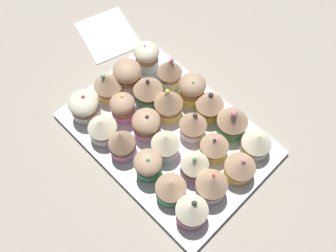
{
  "coord_description": "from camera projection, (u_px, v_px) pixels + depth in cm",
  "views": [
    {
      "loc": [
        -26.45,
        26.29,
        73.88
      ],
      "look_at": [
        0.0,
        0.0,
        4.2
      ],
      "focal_mm": 40.26,
      "sensor_mm": 36.0,
      "label": 1
    }
  ],
  "objects": [
    {
      "name": "cupcake_22",
      "position": [
        103.0,
        128.0,
        0.79
      ],
      "size": [
        6.14,
        6.14,
        6.45
      ],
      "color": "white",
      "rests_on": "baking_tray"
    },
    {
      "name": "cupcake_20",
      "position": [
        148.0,
        165.0,
        0.74
      ],
      "size": [
        5.77,
        5.77,
        6.64
      ],
      "color": "#4C9E6B",
      "rests_on": "baking_tray"
    },
    {
      "name": "cupcake_13",
      "position": [
        195.0,
        165.0,
        0.74
      ],
      "size": [
        5.69,
        5.69,
        7.29
      ],
      "color": "pink",
      "rests_on": "baking_tray"
    },
    {
      "name": "cupcake_0",
      "position": [
        256.0,
        143.0,
        0.77
      ],
      "size": [
        6.18,
        6.18,
        6.39
      ],
      "color": "white",
      "rests_on": "baking_tray"
    },
    {
      "name": "cupcake_9",
      "position": [
        169.0,
        103.0,
        0.8
      ],
      "size": [
        6.23,
        6.23,
        8.27
      ],
      "color": "#EFC651",
      "rests_on": "baking_tray"
    },
    {
      "name": "cupcake_12",
      "position": [
        212.0,
        185.0,
        0.72
      ],
      "size": [
        6.27,
        6.27,
        7.85
      ],
      "color": "white",
      "rests_on": "baking_tray"
    },
    {
      "name": "cupcake_6",
      "position": [
        240.0,
        167.0,
        0.74
      ],
      "size": [
        6.25,
        6.25,
        6.73
      ],
      "color": "#EFC651",
      "rests_on": "baking_tray"
    },
    {
      "name": "cupcake_4",
      "position": [
        170.0,
        71.0,
        0.84
      ],
      "size": [
        5.65,
        5.65,
        8.3
      ],
      "color": "white",
      "rests_on": "baking_tray"
    },
    {
      "name": "cupcake_21",
      "position": [
        122.0,
        143.0,
        0.76
      ],
      "size": [
        5.55,
        5.55,
        8.1
      ],
      "color": "pink",
      "rests_on": "baking_tray"
    },
    {
      "name": "cupcake_1",
      "position": [
        233.0,
        121.0,
        0.78
      ],
      "size": [
        6.59,
        6.59,
        8.33
      ],
      "color": "#4C9E6B",
      "rests_on": "baking_tray"
    },
    {
      "name": "cupcake_14",
      "position": [
        165.0,
        144.0,
        0.76
      ],
      "size": [
        5.97,
        5.97,
        7.02
      ],
      "color": "white",
      "rests_on": "baking_tray"
    },
    {
      "name": "cupcake_7",
      "position": [
        214.0,
        146.0,
        0.77
      ],
      "size": [
        5.91,
        5.91,
        6.45
      ],
      "color": "#EFC651",
      "rests_on": "baking_tray"
    },
    {
      "name": "cupcake_3",
      "position": [
        192.0,
        89.0,
        0.83
      ],
      "size": [
        5.92,
        5.92,
        7.32
      ],
      "color": "#EFC651",
      "rests_on": "baking_tray"
    },
    {
      "name": "cupcake_11",
      "position": [
        128.0,
        75.0,
        0.84
      ],
      "size": [
        6.43,
        6.43,
        7.16
      ],
      "color": "white",
      "rests_on": "baking_tray"
    },
    {
      "name": "cupcake_17",
      "position": [
        108.0,
        85.0,
        0.83
      ],
      "size": [
        6.33,
        6.33,
        7.47
      ],
      "color": "#EFC651",
      "rests_on": "baking_tray"
    },
    {
      "name": "ground_plane",
      "position": [
        168.0,
        138.0,
        0.84
      ],
      "size": [
        180.0,
        180.0,
        3.0
      ],
      "primitive_type": "cube",
      "color": "#B2A899"
    },
    {
      "name": "cupcake_23",
      "position": [
        85.0,
        106.0,
        0.81
      ],
      "size": [
        6.54,
        6.54,
        6.57
      ],
      "color": "white",
      "rests_on": "baking_tray"
    },
    {
      "name": "cupcake_18",
      "position": [
        192.0,
        210.0,
        0.7
      ],
      "size": [
        6.24,
        6.24,
        7.41
      ],
      "color": "pink",
      "rests_on": "baking_tray"
    },
    {
      "name": "baking_tray",
      "position": [
        168.0,
        134.0,
        0.82
      ],
      "size": [
        42.8,
        29.98,
        1.2
      ],
      "color": "silver",
      "rests_on": "ground_plane"
    },
    {
      "name": "cupcake_16",
      "position": [
        123.0,
        107.0,
        0.81
      ],
      "size": [
        5.41,
        5.41,
        6.73
      ],
      "color": "pink",
      "rests_on": "baking_tray"
    },
    {
      "name": "cupcake_8",
      "position": [
        193.0,
        125.0,
        0.79
      ],
      "size": [
        5.89,
        5.89,
        7.13
      ],
      "color": "white",
      "rests_on": "baking_tray"
    },
    {
      "name": "napkin",
      "position": [
        108.0,
        34.0,
        0.96
      ],
      "size": [
        18.01,
        16.36,
        0.6
      ],
      "primitive_type": "cube",
      "rotation": [
        0.0,
        0.0,
        -0.29
      ],
      "color": "white",
      "rests_on": "ground_plane"
    },
    {
      "name": "cupcake_5",
      "position": [
        147.0,
        56.0,
        0.87
      ],
      "size": [
        5.8,
        5.8,
        7.14
      ],
      "color": "white",
      "rests_on": "baking_tray"
    },
    {
      "name": "cupcake_10",
      "position": [
        148.0,
        90.0,
        0.82
      ],
      "size": [
        6.53,
        6.53,
        7.68
      ],
      "color": "#4C9E6B",
      "rests_on": "baking_tray"
    },
    {
      "name": "cupcake_2",
      "position": [
        210.0,
        104.0,
        0.81
      ],
      "size": [
        6.14,
        6.14,
        7.6
      ],
      "color": "#EFC651",
      "rests_on": "baking_tray"
    },
    {
      "name": "cupcake_19",
      "position": [
        171.0,
        188.0,
        0.72
      ],
      "size": [
        6.13,
        6.13,
        6.39
      ],
      "color": "#4C9E6B",
      "rests_on": "baking_tray"
    },
    {
      "name": "cupcake_15",
      "position": [
        147.0,
        124.0,
        0.79
      ],
      "size": [
        6.1,
        6.1,
        6.55
      ],
      "color": "pink",
      "rests_on": "baking_tray"
    }
  ]
}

